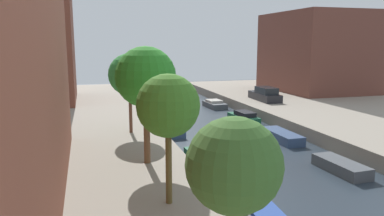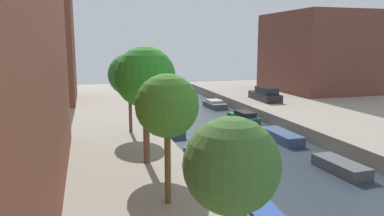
{
  "view_description": "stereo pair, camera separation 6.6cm",
  "coord_description": "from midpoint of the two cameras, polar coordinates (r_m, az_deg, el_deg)",
  "views": [
    {
      "loc": [
        -10.03,
        -23.33,
        6.92
      ],
      "look_at": [
        -1.47,
        6.25,
        1.53
      ],
      "focal_mm": 34.78,
      "sensor_mm": 36.0,
      "label": 1
    },
    {
      "loc": [
        -9.97,
        -23.35,
        6.92
      ],
      "look_at": [
        -1.47,
        6.25,
        1.53
      ],
      "focal_mm": 34.78,
      "sensor_mm": 36.0,
      "label": 2
    }
  ],
  "objects": [
    {
      "name": "moored_boat_left_2",
      "position": [
        21.54,
        1.95,
        -7.77
      ],
      "size": [
        1.49,
        4.2,
        0.88
      ],
      "color": "#195638",
      "rests_on": "ground_plane"
    },
    {
      "name": "parked_car",
      "position": [
        39.54,
        11.1,
        2.0
      ],
      "size": [
        1.87,
        4.82,
        1.43
      ],
      "color": "black",
      "rests_on": "quay_right"
    },
    {
      "name": "street_tree_0",
      "position": [
        7.68,
        6.2,
        -9.13
      ],
      "size": [
        2.01,
        2.01,
        4.48
      ],
      "color": "brown",
      "rests_on": "quay_left"
    },
    {
      "name": "moored_boat_right_5",
      "position": [
        40.51,
        3.44,
        0.57
      ],
      "size": [
        1.85,
        3.4,
        0.8
      ],
      "color": "#4C5156",
      "rests_on": "ground_plane"
    },
    {
      "name": "ground_plane",
      "position": [
        26.32,
        6.83,
        -5.39
      ],
      "size": [
        84.0,
        84.0,
        0.0
      ],
      "primitive_type": "plane",
      "color": "#28333D"
    },
    {
      "name": "moored_boat_right_2",
      "position": [
        21.95,
        21.8,
        -8.32
      ],
      "size": [
        1.46,
        3.46,
        0.63
      ],
      "color": "#4C5156",
      "rests_on": "ground_plane"
    },
    {
      "name": "street_tree_1",
      "position": [
        13.35,
        -3.83,
        0.24
      ],
      "size": [
        2.31,
        2.31,
        4.86
      ],
      "color": "brown",
      "rests_on": "quay_left"
    },
    {
      "name": "street_tree_2",
      "position": [
        18.11,
        -7.22,
        4.65
      ],
      "size": [
        2.96,
        2.96,
        5.79
      ],
      "color": "brown",
      "rests_on": "quay_left"
    },
    {
      "name": "moored_boat_right_3",
      "position": [
        27.49,
        13.55,
        -4.23
      ],
      "size": [
        1.41,
        3.98,
        0.66
      ],
      "color": "#33476B",
      "rests_on": "ground_plane"
    },
    {
      "name": "street_tree_3",
      "position": [
        24.75,
        -9.64,
        5.05
      ],
      "size": [
        2.77,
        2.77,
        5.28
      ],
      "color": "brown",
      "rests_on": "quay_left"
    },
    {
      "name": "low_block_right",
      "position": [
        49.53,
        18.48,
        8.14
      ],
      "size": [
        10.0,
        12.81,
        9.63
      ],
      "primitive_type": "cube",
      "color": "brown",
      "rests_on": "quay_right"
    },
    {
      "name": "quay_left",
      "position": [
        24.72,
        -27.35,
        -6.26
      ],
      "size": [
        20.0,
        64.0,
        1.0
      ],
      "primitive_type": "cube",
      "color": "gray",
      "rests_on": "ground_plane"
    },
    {
      "name": "moored_boat_left_3",
      "position": [
        28.8,
        -3.54,
        -3.24
      ],
      "size": [
        1.68,
        3.87,
        0.86
      ],
      "color": "#33476B",
      "rests_on": "ground_plane"
    },
    {
      "name": "moored_boat_right_4",
      "position": [
        32.88,
        7.89,
        -1.51
      ],
      "size": [
        1.64,
        3.77,
        1.06
      ],
      "color": "#195638",
      "rests_on": "ground_plane"
    }
  ]
}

